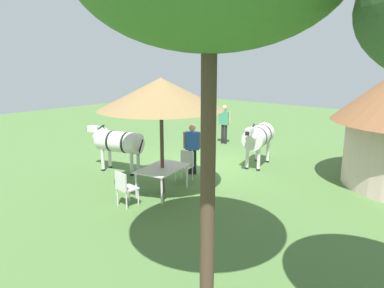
# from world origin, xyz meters

# --- Properties ---
(ground_plane) EXTENTS (36.00, 36.00, 0.00)m
(ground_plane) POSITION_xyz_m (0.00, 0.00, 0.00)
(ground_plane) COLOR #4D7239
(shade_umbrella) EXTENTS (3.29, 3.29, 3.14)m
(shade_umbrella) POSITION_xyz_m (2.75, 0.73, 2.72)
(shade_umbrella) COLOR #54322D
(shade_umbrella) RESTS_ON ground_plane
(patio_dining_table) EXTENTS (1.60, 1.20, 0.74)m
(patio_dining_table) POSITION_xyz_m (2.75, 0.73, 0.66)
(patio_dining_table) COLOR silver
(patio_dining_table) RESTS_ON ground_plane
(patio_chair_west_end) EXTENTS (0.50, 0.52, 0.90)m
(patio_chair_west_end) POSITION_xyz_m (1.52, 0.47, 0.52)
(patio_chair_west_end) COLOR silver
(patio_chair_west_end) RESTS_ON ground_plane
(patio_chair_near_hut) EXTENTS (0.44, 0.46, 0.90)m
(patio_chair_near_hut) POSITION_xyz_m (4.00, 0.66, 0.52)
(patio_chair_near_hut) COLOR silver
(patio_chair_near_hut) RESTS_ON ground_plane
(guest_beside_umbrella) EXTENTS (0.43, 0.47, 1.62)m
(guest_beside_umbrella) POSITION_xyz_m (0.91, 0.22, 0.97)
(guest_beside_umbrella) COLOR black
(guest_beside_umbrella) RESTS_ON ground_plane
(standing_watcher) EXTENTS (0.29, 0.60, 1.69)m
(standing_watcher) POSITION_xyz_m (-3.27, -1.53, 1.02)
(standing_watcher) COLOR black
(standing_watcher) RESTS_ON ground_plane
(zebra_nearest_camera) EXTENTS (1.03, 2.14, 1.52)m
(zebra_nearest_camera) POSITION_xyz_m (2.26, -1.78, 0.98)
(zebra_nearest_camera) COLOR silver
(zebra_nearest_camera) RESTS_ON ground_plane
(zebra_by_umbrella) EXTENTS (2.11, 1.04, 1.56)m
(zebra_by_umbrella) POSITION_xyz_m (-1.23, 1.34, 1.03)
(zebra_by_umbrella) COLOR silver
(zebra_by_umbrella) RESTS_ON ground_plane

